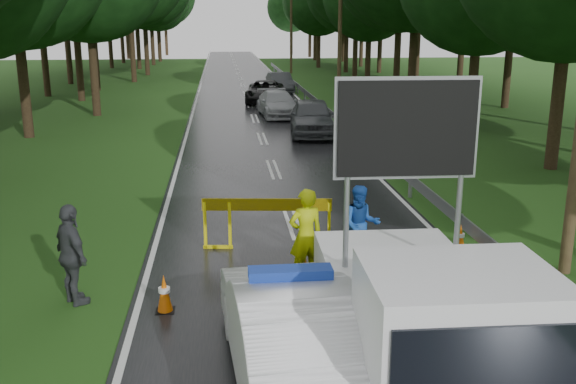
{
  "coord_description": "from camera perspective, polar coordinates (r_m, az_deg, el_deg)",
  "views": [
    {
      "loc": [
        -1.75,
        -9.69,
        5.02
      ],
      "look_at": [
        -0.31,
        4.14,
        1.3
      ],
      "focal_mm": 40.0,
      "sensor_mm": 36.0,
      "label": 1
    }
  ],
  "objects": [
    {
      "name": "ground",
      "position": [
        11.06,
        3.92,
        -12.07
      ],
      "size": [
        160.0,
        160.0,
        0.0
      ],
      "primitive_type": "plane",
      "color": "#224B15",
      "rests_on": "ground"
    },
    {
      "name": "road",
      "position": [
        40.05,
        -3.43,
        7.77
      ],
      "size": [
        7.0,
        140.0,
        0.02
      ],
      "primitive_type": "cube",
      "color": "black",
      "rests_on": "ground"
    },
    {
      "name": "guardrail",
      "position": [
        39.99,
        1.94,
        8.56
      ],
      "size": [
        0.12,
        60.06,
        0.7
      ],
      "color": "gray",
      "rests_on": "ground"
    },
    {
      "name": "utility_pole_mid",
      "position": [
        38.33,
        4.66,
        15.01
      ],
      "size": [
        1.4,
        0.24,
        10.0
      ],
      "color": "#3F2D1D",
      "rests_on": "ground"
    },
    {
      "name": "utility_pole_far",
      "position": [
        64.07,
        0.29,
        15.03
      ],
      "size": [
        1.4,
        0.24,
        10.0
      ],
      "color": "#3F2D1D",
      "rests_on": "ground"
    },
    {
      "name": "police_sedan",
      "position": [
        9.31,
        0.21,
        -12.11
      ],
      "size": [
        2.01,
        4.84,
        1.71
      ],
      "rotation": [
        0.0,
        0.0,
        3.22
      ],
      "color": "white",
      "rests_on": "ground"
    },
    {
      "name": "work_truck",
      "position": [
        9.11,
        12.01,
        -10.61
      ],
      "size": [
        2.48,
        5.32,
        4.19
      ],
      "rotation": [
        0.0,
        0.0,
        -0.02
      ],
      "color": "gray",
      "rests_on": "ground"
    },
    {
      "name": "barrier",
      "position": [
        14.33,
        -1.89,
        -1.71
      ],
      "size": [
        2.89,
        0.4,
        1.2
      ],
      "rotation": [
        0.0,
        0.0,
        -0.12
      ],
      "color": "yellow",
      "rests_on": "ground"
    },
    {
      "name": "officer",
      "position": [
        12.58,
        1.58,
        -3.9
      ],
      "size": [
        0.78,
        0.6,
        1.9
      ],
      "primitive_type": "imported",
      "rotation": [
        0.0,
        0.0,
        3.36
      ],
      "color": "#C4DA0B",
      "rests_on": "ground"
    },
    {
      "name": "civilian",
      "position": [
        13.67,
        6.5,
        -2.9
      ],
      "size": [
        0.87,
        0.7,
        1.69
      ],
      "primitive_type": "imported",
      "rotation": [
        0.0,
        0.0,
        -0.08
      ],
      "color": "#1B50B3",
      "rests_on": "ground"
    },
    {
      "name": "bystander_mid",
      "position": [
        12.22,
        -18.66,
        -5.32
      ],
      "size": [
        1.01,
        1.17,
        1.89
      ],
      "primitive_type": "imported",
      "rotation": [
        0.0,
        0.0,
        2.19
      ],
      "color": "#393C40",
      "rests_on": "ground"
    },
    {
      "name": "queue_car_first",
      "position": [
        29.08,
        2.15,
        6.68
      ],
      "size": [
        2.36,
        4.98,
        1.64
      ],
      "primitive_type": "imported",
      "rotation": [
        0.0,
        0.0,
        -0.09
      ],
      "color": "#45484D",
      "rests_on": "ground"
    },
    {
      "name": "queue_car_second",
      "position": [
        34.89,
        -0.91,
        7.83
      ],
      "size": [
        2.27,
        4.8,
        1.35
      ],
      "primitive_type": "imported",
      "rotation": [
        0.0,
        0.0,
        0.08
      ],
      "color": "#9FA1A6",
      "rests_on": "ground"
    },
    {
      "name": "queue_car_third",
      "position": [
        40.81,
        -2.03,
        8.9
      ],
      "size": [
        2.87,
        5.24,
        1.39
      ],
      "primitive_type": "imported",
      "rotation": [
        0.0,
        0.0,
        -0.11
      ],
      "color": "black",
      "rests_on": "ground"
    },
    {
      "name": "queue_car_fourth",
      "position": [
        47.03,
        -0.71,
        9.72
      ],
      "size": [
        1.84,
        4.36,
        1.4
      ],
      "primitive_type": "imported",
      "rotation": [
        0.0,
        0.0,
        0.09
      ],
      "color": "#393C40",
      "rests_on": "ground"
    },
    {
      "name": "cone_center",
      "position": [
        11.4,
        -1.01,
        -9.11
      ],
      "size": [
        0.36,
        0.36,
        0.76
      ],
      "color": "black",
      "rests_on": "ground"
    },
    {
      "name": "cone_far",
      "position": [
        13.18,
        1.25,
        -5.79
      ],
      "size": [
        0.34,
        0.34,
        0.72
      ],
      "color": "black",
      "rests_on": "ground"
    },
    {
      "name": "cone_left_mid",
      "position": [
        11.69,
        -10.93,
        -8.9
      ],
      "size": [
        0.33,
        0.33,
        0.71
      ],
      "color": "black",
      "rests_on": "ground"
    },
    {
      "name": "cone_right",
      "position": [
        14.9,
        15.06,
        -3.98
      ],
      "size": [
        0.3,
        0.3,
        0.64
      ],
      "color": "black",
      "rests_on": "ground"
    }
  ]
}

